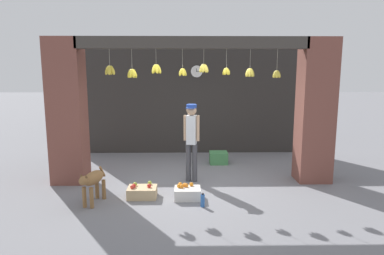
# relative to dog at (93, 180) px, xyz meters

# --- Properties ---
(ground_plane) EXTENTS (60.00, 60.00, 0.00)m
(ground_plane) POSITION_rel_dog_xyz_m (1.80, 0.98, -0.44)
(ground_plane) COLOR slate
(shop_back_wall) EXTENTS (6.55, 0.12, 3.05)m
(shop_back_wall) POSITION_rel_dog_xyz_m (1.80, 3.90, 1.09)
(shop_back_wall) COLOR #2D2B28
(shop_back_wall) RESTS_ON ground_plane
(shop_pillar_left) EXTENTS (0.70, 0.60, 3.05)m
(shop_pillar_left) POSITION_rel_dog_xyz_m (-0.82, 1.28, 1.09)
(shop_pillar_left) COLOR brown
(shop_pillar_left) RESTS_ON ground_plane
(shop_pillar_right) EXTENTS (0.70, 0.60, 3.05)m
(shop_pillar_right) POSITION_rel_dog_xyz_m (4.43, 1.28, 1.09)
(shop_pillar_right) COLOR brown
(shop_pillar_right) RESTS_ON ground_plane
(storefront_awning) EXTENTS (4.65, 0.31, 0.83)m
(storefront_awning) POSITION_rel_dog_xyz_m (1.80, 1.09, 2.42)
(storefront_awning) COLOR #3D3833
(dog) EXTENTS (0.37, 0.84, 0.65)m
(dog) POSITION_rel_dog_xyz_m (0.00, 0.00, 0.00)
(dog) COLOR olive
(dog) RESTS_ON ground_plane
(shopkeeper) EXTENTS (0.34, 0.29, 1.68)m
(shopkeeper) POSITION_rel_dog_xyz_m (1.79, 1.24, 0.56)
(shopkeeper) COLOR #424247
(shopkeeper) RESTS_ON ground_plane
(fruit_crate_oranges) EXTENTS (0.49, 0.38, 0.28)m
(fruit_crate_oranges) POSITION_rel_dog_xyz_m (1.70, 0.22, -0.32)
(fruit_crate_oranges) COLOR silver
(fruit_crate_oranges) RESTS_ON ground_plane
(fruit_crate_apples) EXTENTS (0.54, 0.40, 0.27)m
(fruit_crate_apples) POSITION_rel_dog_xyz_m (0.84, 0.30, -0.33)
(fruit_crate_apples) COLOR tan
(fruit_crate_apples) RESTS_ON ground_plane
(produce_box_green) EXTENTS (0.46, 0.41, 0.30)m
(produce_box_green) POSITION_rel_dog_xyz_m (2.51, 2.66, -0.29)
(produce_box_green) COLOR #42844C
(produce_box_green) RESTS_ON ground_plane
(water_bottle) EXTENTS (0.07, 0.07, 0.25)m
(water_bottle) POSITION_rel_dog_xyz_m (1.97, -0.17, -0.32)
(water_bottle) COLOR #2D60AD
(water_bottle) RESTS_ON ground_plane
(wall_clock) EXTENTS (0.35, 0.03, 0.35)m
(wall_clock) POSITION_rel_dog_xyz_m (1.97, 3.82, 1.91)
(wall_clock) COLOR black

